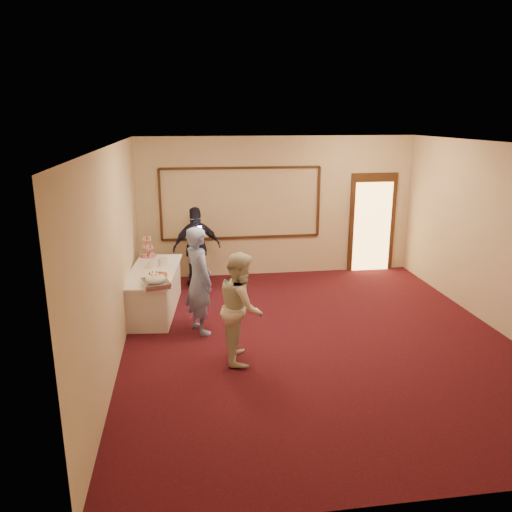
{
  "coord_description": "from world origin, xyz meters",
  "views": [
    {
      "loc": [
        -2.0,
        -7.02,
        3.37
      ],
      "look_at": [
        -0.86,
        0.87,
        1.15
      ],
      "focal_mm": 35.0,
      "sensor_mm": 36.0,
      "label": 1
    }
  ],
  "objects": [
    {
      "name": "doorway",
      "position": [
        2.15,
        3.45,
        1.08
      ],
      "size": [
        1.05,
        0.07,
        2.2
      ],
      "color": "black",
      "rests_on": "floor"
    },
    {
      "name": "plate_stack_b",
      "position": [
        -2.43,
        1.82,
        0.84
      ],
      "size": [
        0.17,
        0.17,
        0.14
      ],
      "color": "white",
      "rests_on": "buffet_table"
    },
    {
      "name": "cupcake_stand",
      "position": [
        -2.74,
        2.49,
        0.93
      ],
      "size": [
        0.3,
        0.3,
        0.44
      ],
      "color": "#DF5278",
      "rests_on": "buffet_table"
    },
    {
      "name": "tart",
      "position": [
        -2.45,
        1.17,
        0.8
      ],
      "size": [
        0.26,
        0.26,
        0.05
      ],
      "color": "white",
      "rests_on": "buffet_table"
    },
    {
      "name": "guest",
      "position": [
        -1.78,
        2.82,
        0.83
      ],
      "size": [
        1.02,
        0.55,
        1.66
      ],
      "primitive_type": "imported",
      "rotation": [
        0.0,
        0.0,
        3.3
      ],
      "color": "black",
      "rests_on": "floor"
    },
    {
      "name": "woman",
      "position": [
        -1.26,
        -0.48,
        0.79
      ],
      "size": [
        0.65,
        0.81,
        1.59
      ],
      "primitive_type": "imported",
      "rotation": [
        0.0,
        0.0,
        1.51
      ],
      "color": "silver",
      "rests_on": "floor"
    },
    {
      "name": "man",
      "position": [
        -1.82,
        0.55,
        0.88
      ],
      "size": [
        0.65,
        0.75,
        1.75
      ],
      "primitive_type": "imported",
      "rotation": [
        0.0,
        0.0,
        2.0
      ],
      "color": "#7D95D6",
      "rests_on": "floor"
    },
    {
      "name": "pavlova_tray",
      "position": [
        -2.51,
        0.71,
        0.86
      ],
      "size": [
        0.5,
        0.59,
        0.2
      ],
      "color": "#B3B5BA",
      "rests_on": "buffet_table"
    },
    {
      "name": "wall_molding",
      "position": [
        -0.8,
        3.47,
        1.6
      ],
      "size": [
        3.45,
        0.04,
        1.55
      ],
      "color": "black",
      "rests_on": "room_walls"
    },
    {
      "name": "camera_flash",
      "position": [
        -1.73,
        2.59,
        1.29
      ],
      "size": [
        0.08,
        0.06,
        0.05
      ],
      "primitive_type": "cube",
      "rotation": [
        0.0,
        0.0,
        0.34
      ],
      "color": "white",
      "rests_on": "guest"
    },
    {
      "name": "plate_stack_a",
      "position": [
        -2.61,
        1.69,
        0.84
      ],
      "size": [
        0.17,
        0.17,
        0.14
      ],
      "color": "white",
      "rests_on": "buffet_table"
    },
    {
      "name": "floor",
      "position": [
        0.0,
        0.0,
        0.0
      ],
      "size": [
        7.0,
        7.0,
        0.0
      ],
      "primitive_type": "plane",
      "color": "black",
      "rests_on": "ground"
    },
    {
      "name": "room_walls",
      "position": [
        0.0,
        0.0,
        2.03
      ],
      "size": [
        6.04,
        7.04,
        3.02
      ],
      "color": "beige",
      "rests_on": "floor"
    },
    {
      "name": "buffet_table",
      "position": [
        -2.6,
        1.56,
        0.39
      ],
      "size": [
        1.02,
        2.16,
        0.77
      ],
      "color": "white",
      "rests_on": "floor"
    }
  ]
}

